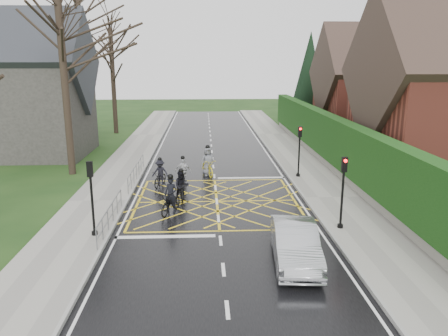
{
  "coord_description": "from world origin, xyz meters",
  "views": [
    {
      "loc": [
        -0.63,
        -21.26,
        7.05
      ],
      "look_at": [
        0.46,
        1.87,
        1.3
      ],
      "focal_mm": 35.0,
      "sensor_mm": 36.0,
      "label": 1
    }
  ],
  "objects": [
    {
      "name": "cyclist_rear",
      "position": [
        -2.21,
        -1.6,
        0.61
      ],
      "size": [
        1.34,
        2.06,
        1.89
      ],
      "rotation": [
        0.0,
        0.0,
        -0.37
      ],
      "color": "black",
      "rests_on": "ground"
    },
    {
      "name": "traffic_light_sw",
      "position": [
        -5.1,
        -4.5,
        1.66
      ],
      "size": [
        0.24,
        0.31,
        3.21
      ],
      "color": "black",
      "rests_on": "ground"
    },
    {
      "name": "traffic_light_se",
      "position": [
        5.1,
        -4.2,
        1.66
      ],
      "size": [
        0.24,
        0.31,
        3.21
      ],
      "rotation": [
        0.0,
        0.0,
        3.14
      ],
      "color": "black",
      "rests_on": "ground"
    },
    {
      "name": "church",
      "position": [
        -13.54,
        12.0,
        4.93
      ],
      "size": [
        8.8,
        7.8,
        11.0
      ],
      "color": "#2D2B28",
      "rests_on": "ground"
    },
    {
      "name": "cyclist_back",
      "position": [
        -1.79,
        0.13,
        0.65
      ],
      "size": [
        0.84,
        1.78,
        1.73
      ],
      "rotation": [
        0.0,
        0.0,
        0.12
      ],
      "color": "black",
      "rests_on": "ground"
    },
    {
      "name": "road",
      "position": [
        0.0,
        0.0,
        0.01
      ],
      "size": [
        9.0,
        80.0,
        0.01
      ],
      "primitive_type": "cube",
      "color": "black",
      "rests_on": "ground"
    },
    {
      "name": "stone_wall",
      "position": [
        7.75,
        6.0,
        0.35
      ],
      "size": [
        0.5,
        38.0,
        0.7
      ],
      "primitive_type": "cube",
      "color": "slate",
      "rests_on": "ground"
    },
    {
      "name": "traffic_light_ne",
      "position": [
        5.1,
        4.2,
        1.66
      ],
      "size": [
        0.24,
        0.31,
        3.21
      ],
      "rotation": [
        0.0,
        0.0,
        3.14
      ],
      "color": "black",
      "rests_on": "ground"
    },
    {
      "name": "sidewalk_left",
      "position": [
        -6.0,
        0.0,
        0.07
      ],
      "size": [
        3.0,
        80.0,
        0.15
      ],
      "primitive_type": "cube",
      "color": "gray",
      "rests_on": "ground"
    },
    {
      "name": "tree_mid",
      "position": [
        -10.0,
        14.0,
        8.63
      ],
      "size": [
        10.08,
        10.08,
        12.48
      ],
      "color": "black",
      "rests_on": "ground"
    },
    {
      "name": "cyclist_mid",
      "position": [
        -3.15,
        3.09,
        0.61
      ],
      "size": [
        1.1,
        1.8,
        1.66
      ],
      "rotation": [
        0.0,
        0.0,
        -0.27
      ],
      "color": "black",
      "rests_on": "ground"
    },
    {
      "name": "cyclist_lead",
      "position": [
        -0.4,
        5.22,
        0.67
      ],
      "size": [
        1.25,
        2.11,
        1.94
      ],
      "rotation": [
        0.0,
        0.0,
        0.3
      ],
      "color": "gold",
      "rests_on": "ground"
    },
    {
      "name": "ground",
      "position": [
        0.0,
        0.0,
        0.0
      ],
      "size": [
        120.0,
        120.0,
        0.0
      ],
      "primitive_type": "plane",
      "color": "black",
      "rests_on": "ground"
    },
    {
      "name": "railing_south",
      "position": [
        -4.65,
        -3.5,
        0.78
      ],
      "size": [
        0.05,
        5.04,
        1.03
      ],
      "color": "slate",
      "rests_on": "ground"
    },
    {
      "name": "cyclist_front",
      "position": [
        -1.85,
        3.31,
        0.62
      ],
      "size": [
        0.92,
        1.7,
        1.69
      ],
      "rotation": [
        0.0,
        0.0,
        -0.03
      ],
      "color": "black",
      "rests_on": "ground"
    },
    {
      "name": "car",
      "position": [
        2.58,
        -7.02,
        0.71
      ],
      "size": [
        1.86,
        4.43,
        1.42
      ],
      "primitive_type": "imported",
      "rotation": [
        0.0,
        0.0,
        -0.08
      ],
      "color": "#A9ABB0",
      "rests_on": "ground"
    },
    {
      "name": "sidewalk_right",
      "position": [
        6.0,
        0.0,
        0.07
      ],
      "size": [
        3.0,
        80.0,
        0.15
      ],
      "primitive_type": "cube",
      "color": "gray",
      "rests_on": "ground"
    },
    {
      "name": "railing_north",
      "position": [
        -4.65,
        4.0,
        0.79
      ],
      "size": [
        0.05,
        6.04,
        1.03
      ],
      "color": "slate",
      "rests_on": "ground"
    },
    {
      "name": "tree_far",
      "position": [
        -9.3,
        22.0,
        7.19
      ],
      "size": [
        8.4,
        8.4,
        10.4
      ],
      "color": "black",
      "rests_on": "ground"
    },
    {
      "name": "house_far",
      "position": [
        14.75,
        18.0,
        4.36
      ],
      "size": [
        9.8,
        8.8,
        10.3
      ],
      "color": "maroon",
      "rests_on": "ground"
    },
    {
      "name": "tree_near",
      "position": [
        -9.0,
        6.0,
        7.91
      ],
      "size": [
        9.24,
        9.24,
        11.44
      ],
      "color": "black",
      "rests_on": "ground"
    },
    {
      "name": "conifer",
      "position": [
        10.75,
        26.0,
        4.99
      ],
      "size": [
        4.6,
        4.6,
        10.0
      ],
      "color": "black",
      "rests_on": "ground"
    },
    {
      "name": "hedge",
      "position": [
        7.75,
        6.0,
        2.1
      ],
      "size": [
        0.9,
        38.0,
        2.8
      ],
      "primitive_type": "cube",
      "color": "#12340E",
      "rests_on": "stone_wall"
    }
  ]
}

